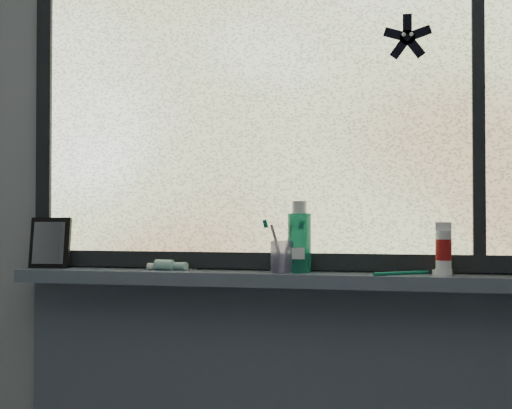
{
  "coord_description": "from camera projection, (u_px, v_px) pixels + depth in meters",
  "views": [
    {
      "loc": [
        0.25,
        -0.47,
        1.19
      ],
      "look_at": [
        -0.02,
        1.05,
        1.22
      ],
      "focal_mm": 40.0,
      "sensor_mm": 36.0,
      "label": 1
    }
  ],
  "objects": [
    {
      "name": "wall_back",
      "position": [
        276.0,
        196.0,
        1.79
      ],
      "size": [
        3.0,
        0.01,
        2.5
      ],
      "primitive_type": "cube",
      "color": "#9EA3A8",
      "rests_on": "ground"
    },
    {
      "name": "windowsill",
      "position": [
        273.0,
        279.0,
        1.71
      ],
      "size": [
        1.62,
        0.14,
        0.04
      ],
      "primitive_type": "cube",
      "color": "slate",
      "rests_on": "wall_back"
    },
    {
      "name": "window_pane",
      "position": [
        275.0,
        106.0,
        1.77
      ],
      "size": [
        1.5,
        0.01,
        1.0
      ],
      "primitive_type": "cube",
      "color": "silver",
      "rests_on": "wall_back"
    },
    {
      "name": "frame_bottom",
      "position": [
        275.0,
        261.0,
        1.76
      ],
      "size": [
        1.6,
        0.03,
        0.05
      ],
      "primitive_type": "cube",
      "color": "black",
      "rests_on": "windowsill"
    },
    {
      "name": "frame_left",
      "position": [
        45.0,
        114.0,
        1.9
      ],
      "size": [
        0.05,
        0.03,
        1.1
      ],
      "primitive_type": "cube",
      "color": "black",
      "rests_on": "wall_back"
    },
    {
      "name": "frame_mullion",
      "position": [
        478.0,
        99.0,
        1.66
      ],
      "size": [
        0.03,
        0.03,
        1.0
      ],
      "primitive_type": "cube",
      "color": "black",
      "rests_on": "wall_back"
    },
    {
      "name": "starfish_sticker",
      "position": [
        407.0,
        37.0,
        1.69
      ],
      "size": [
        0.15,
        0.02,
        0.15
      ],
      "primitive_type": null,
      "color": "black",
      "rests_on": "window_pane"
    },
    {
      "name": "vanity_mirror",
      "position": [
        50.0,
        243.0,
        1.85
      ],
      "size": [
        0.14,
        0.08,
        0.16
      ],
      "primitive_type": "cube",
      "rotation": [
        0.0,
        0.0,
        0.1
      ],
      "color": "black",
      "rests_on": "windowsill"
    },
    {
      "name": "toothpaste_tube",
      "position": [
        170.0,
        265.0,
        1.77
      ],
      "size": [
        0.19,
        0.07,
        0.03
      ],
      "primitive_type": null,
      "rotation": [
        0.0,
        0.0,
        -0.19
      ],
      "color": "white",
      "rests_on": "windowsill"
    },
    {
      "name": "toothbrush_cup",
      "position": [
        282.0,
        257.0,
        1.7
      ],
      "size": [
        0.07,
        0.07,
        0.09
      ],
      "primitive_type": "cylinder",
      "rotation": [
        0.0,
        0.0,
        0.04
      ],
      "color": "#BCAAE1",
      "rests_on": "windowsill"
    },
    {
      "name": "toothbrush_lying",
      "position": [
        401.0,
        272.0,
        1.63
      ],
      "size": [
        0.21,
        0.13,
        0.02
      ],
      "primitive_type": null,
      "rotation": [
        0.0,
        0.0,
        0.52
      ],
      "color": "#0C6D51",
      "rests_on": "windowsill"
    },
    {
      "name": "mouthwash_bottle",
      "position": [
        299.0,
        237.0,
        1.71
      ],
      "size": [
        0.07,
        0.07,
        0.18
      ],
      "primitive_type": "cylinder",
      "rotation": [
        0.0,
        0.0,
        -0.04
      ],
      "color": "#1A8B66",
      "rests_on": "windowsill"
    },
    {
      "name": "cream_tube",
      "position": [
        443.0,
        247.0,
        1.61
      ],
      "size": [
        0.05,
        0.05,
        0.11
      ],
      "primitive_type": "cylinder",
      "rotation": [
        0.0,
        0.0,
        0.33
      ],
      "color": "silver",
      "rests_on": "windowsill"
    }
  ]
}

